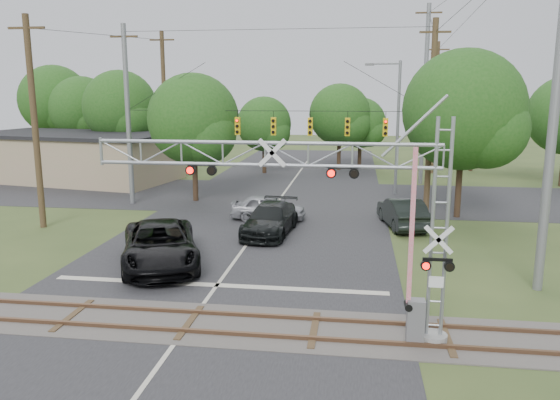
# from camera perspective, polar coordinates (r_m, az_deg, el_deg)

# --- Properties ---
(ground) EXTENTS (160.00, 160.00, 0.00)m
(ground) POSITION_cam_1_polar(r_m,az_deg,el_deg) (16.45, -11.56, -15.35)
(ground) COLOR #344720
(ground) RESTS_ON ground
(road_main) EXTENTS (14.00, 90.00, 0.02)m
(road_main) POSITION_cam_1_polar(r_m,az_deg,el_deg) (25.43, -4.05, -5.44)
(road_main) COLOR #242426
(road_main) RESTS_ON ground
(road_cross) EXTENTS (90.00, 12.00, 0.02)m
(road_cross) POSITION_cam_1_polar(r_m,az_deg,el_deg) (38.85, 0.23, 0.44)
(road_cross) COLOR #242426
(road_cross) RESTS_ON ground
(railroad_track) EXTENTS (90.00, 3.20, 0.17)m
(railroad_track) POSITION_cam_1_polar(r_m,az_deg,el_deg) (18.15, -9.42, -12.53)
(railroad_track) COLOR #4D4643
(railroad_track) RESTS_ON ground
(crossing_gantry) EXTENTS (10.52, 0.85, 6.64)m
(crossing_gantry) POSITION_cam_1_polar(r_m,az_deg,el_deg) (15.79, 5.42, -0.34)
(crossing_gantry) COLOR gray
(crossing_gantry) RESTS_ON ground
(traffic_signal_span) EXTENTS (19.34, 0.36, 11.50)m
(traffic_signal_span) POSITION_cam_1_polar(r_m,az_deg,el_deg) (34.12, 0.80, 8.45)
(traffic_signal_span) COLOR gray
(traffic_signal_span) RESTS_ON ground
(pickup_black) EXTENTS (5.21, 7.22, 1.83)m
(pickup_black) POSITION_cam_1_polar(r_m,az_deg,el_deg) (23.79, -12.42, -4.60)
(pickup_black) COLOR black
(pickup_black) RESTS_ON ground
(car_dark) EXTENTS (2.65, 5.60, 1.58)m
(car_dark) POSITION_cam_1_polar(r_m,az_deg,el_deg) (28.36, -1.02, -2.03)
(car_dark) COLOR black
(car_dark) RESTS_ON ground
(sedan_silver) EXTENTS (4.34, 1.87, 1.46)m
(sedan_silver) POSITION_cam_1_polar(r_m,az_deg,el_deg) (31.53, -1.24, -0.78)
(sedan_silver) COLOR #93949A
(sedan_silver) RESTS_ON ground
(suv_dark) EXTENTS (2.65, 5.20, 1.64)m
(suv_dark) POSITION_cam_1_polar(r_m,az_deg,el_deg) (30.55, 12.67, -1.28)
(suv_dark) COLOR black
(suv_dark) RESTS_ON ground
(commercial_building) EXTENTS (18.13, 11.47, 3.94)m
(commercial_building) POSITION_cam_1_polar(r_m,az_deg,el_deg) (48.97, -20.70, 4.29)
(commercial_building) COLOR tan
(commercial_building) RESTS_ON ground
(streetlight) EXTENTS (2.51, 0.26, 9.42)m
(streetlight) POSITION_cam_1_polar(r_m,az_deg,el_deg) (39.68, 11.95, 8.08)
(streetlight) COLOR gray
(streetlight) RESTS_ON ground
(utility_poles) EXTENTS (25.80, 30.47, 13.90)m
(utility_poles) POSITION_cam_1_polar(r_m,az_deg,el_deg) (37.06, 4.84, 9.86)
(utility_poles) COLOR #453120
(utility_poles) RESTS_ON ground
(treeline) EXTENTS (53.10, 26.97, 9.98)m
(treeline) POSITION_cam_1_polar(r_m,az_deg,el_deg) (46.80, -3.23, 9.22)
(treeline) COLOR #342418
(treeline) RESTS_ON ground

